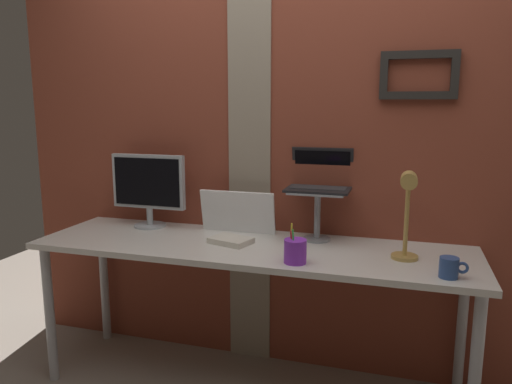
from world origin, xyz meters
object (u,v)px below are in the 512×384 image
object	(u,v)px
desk_lamp	(407,206)
pen_cup	(295,251)
coffee_mug	(450,268)
laptop	(320,178)
monitor	(148,185)
whiteboard_panel	(238,212)

from	to	relation	value
desk_lamp	pen_cup	distance (m)	0.53
coffee_mug	laptop	bearing A→B (deg)	143.31
coffee_mug	pen_cup	bearing A→B (deg)	-180.00
monitor	desk_lamp	world-z (taller)	monitor
monitor	desk_lamp	size ratio (longest dim) A/B	1.07
monitor	pen_cup	world-z (taller)	monitor
desk_lamp	coffee_mug	bearing A→B (deg)	-41.22
whiteboard_panel	desk_lamp	world-z (taller)	desk_lamp
pen_cup	coffee_mug	xyz separation A→B (m)	(0.63, 0.00, -0.01)
pen_cup	coffee_mug	distance (m)	0.64
whiteboard_panel	coffee_mug	distance (m)	1.13
laptop	whiteboard_panel	xyz separation A→B (m)	(-0.44, -0.04, -0.20)
monitor	whiteboard_panel	distance (m)	0.54
whiteboard_panel	pen_cup	bearing A→B (deg)	-45.01
laptop	pen_cup	size ratio (longest dim) A/B	1.82
desk_lamp	laptop	bearing A→B (deg)	145.29
monitor	coffee_mug	distance (m)	1.63
monitor	desk_lamp	distance (m)	1.41
desk_lamp	pen_cup	bearing A→B (deg)	-161.77
whiteboard_panel	coffee_mug	xyz separation A→B (m)	(1.05, -0.41, -0.07)
laptop	whiteboard_panel	size ratio (longest dim) A/B	0.77
desk_lamp	coffee_mug	world-z (taller)	desk_lamp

